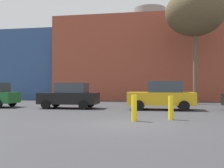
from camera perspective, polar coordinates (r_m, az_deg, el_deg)
name	(u,v)px	position (r m, az deg, el deg)	size (l,w,h in m)	color
ground_plane	(127,124)	(10.43, 3.37, -8.91)	(200.00, 200.00, 0.00)	#38383A
building_backdrop	(150,63)	(33.07, 8.36, 4.64)	(38.54, 11.81, 11.36)	#9E4733
parked_car_1	(70,96)	(18.21, -9.33, -2.57)	(4.07, 2.00, 1.76)	black
parked_car_2	(162,96)	(17.21, 10.98, -2.52)	(4.29, 2.11, 1.86)	gold
bare_tree_0	(195,13)	(24.06, 17.88, 14.74)	(5.06, 5.06, 9.92)	brown
bollard_yellow_0	(171,108)	(12.12, 12.89, -5.16)	(0.24, 0.24, 1.08)	yellow
bollard_yellow_1	(134,108)	(11.38, 4.92, -5.31)	(0.24, 0.24, 1.15)	yellow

